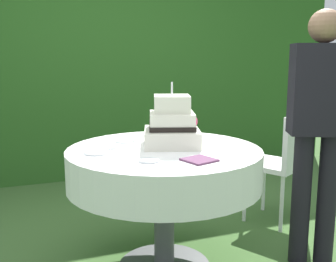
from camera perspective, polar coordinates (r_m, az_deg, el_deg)
The scene contains 10 objects.
foliage_hedge at distance 4.67m, azimuth -10.67°, elevation 8.88°, with size 5.91×0.53×2.43m, color #28561E.
cake_table at distance 2.48m, azimuth -0.55°, elevation -5.27°, with size 1.18×1.18×0.78m.
wedding_cake at distance 2.50m, azimuth 0.60°, elevation 0.77°, with size 0.43×0.43×0.40m.
serving_plate_near at distance 2.66m, azimuth -5.95°, elevation -1.37°, with size 0.14×0.14×0.01m, color white.
serving_plate_far at distance 2.15m, azimuth -2.70°, elevation -4.16°, with size 0.11×0.11×0.01m, color white.
serving_plate_left at distance 2.49m, azimuth -8.21°, elevation -2.21°, with size 0.11×0.11×0.01m, color white.
serving_plate_right at distance 2.36m, azimuth -9.97°, elevation -2.98°, with size 0.15×0.15×0.01m, color white.
napkin_stack at distance 2.16m, azimuth 4.42°, elevation -4.07°, with size 0.15×0.15×0.01m, color #603856.
garden_chair at distance 3.32m, azimuth 15.89°, elevation -3.64°, with size 0.54×0.54×0.89m.
standing_person at distance 2.66m, azimuth 20.47°, elevation 1.25°, with size 0.41×0.34×1.60m.
Camera 1 is at (-0.82, -2.24, 1.32)m, focal length 43.36 mm.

